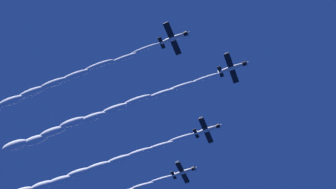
{
  "coord_description": "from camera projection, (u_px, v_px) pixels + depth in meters",
  "views": [
    {
      "loc": [
        -34.76,
        -30.75,
        1.49
      ],
      "look_at": [
        -14.29,
        11.11,
        85.19
      ],
      "focal_mm": 41.42,
      "sensor_mm": 36.0,
      "label": 1
    }
  ],
  "objects": [
    {
      "name": "airplane_lead",
      "position": [
        233.0,
        67.0,
        93.21
      ],
      "size": [
        7.2,
        6.98,
        2.41
      ],
      "color": "silver"
    },
    {
      "name": "airplane_left_wingman",
      "position": [
        208.0,
        130.0,
        99.9
      ],
      "size": [
        7.19,
        6.94,
        2.43
      ],
      "color": "silver"
    },
    {
      "name": "airplane_right_wingman",
      "position": [
        174.0,
        38.0,
        89.1
      ],
      "size": [
        7.19,
        6.96,
        2.43
      ],
      "color": "silver"
    },
    {
      "name": "airplane_slot_tail",
      "position": [
        184.0,
        172.0,
        109.44
      ],
      "size": [
        7.19,
        6.93,
        2.45
      ],
      "color": "silver"
    },
    {
      "name": "smoke_trail_lead",
      "position": [
        72.0,
        125.0,
        100.05
      ],
      "size": [
        42.75,
        46.14,
        3.31
      ],
      "color": "white"
    },
    {
      "name": "smoke_trail_left_wingman",
      "position": [
        58.0,
        180.0,
        106.71
      ],
      "size": [
        42.76,
        47.51,
        3.43
      ],
      "color": "white"
    },
    {
      "name": "smoke_trail_right_wingman",
      "position": [
        10.0,
        101.0,
        95.96
      ],
      "size": [
        42.39,
        47.18,
        3.32
      ],
      "color": "white"
    }
  ]
}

